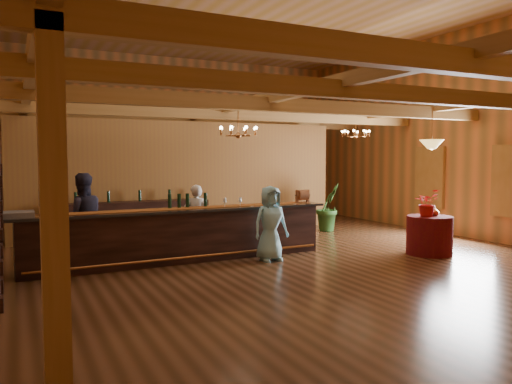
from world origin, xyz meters
name	(u,v)px	position (x,y,z in m)	size (l,w,h in m)	color
floor	(259,255)	(0.00, 0.00, 0.00)	(14.00, 14.00, 0.00)	brown
wall_back	(168,139)	(0.00, 7.00, 2.75)	(12.00, 0.10, 5.50)	#BB6D35
wall_right	(461,134)	(6.00, 0.00, 2.75)	(0.10, 14.00, 5.50)	#BB6D35
beam_grid	(249,107)	(0.00, 0.51, 3.24)	(11.90, 13.90, 0.39)	#9E6F39
support_posts	(270,183)	(0.00, -0.50, 1.60)	(9.20, 10.20, 3.20)	#9E6F39
partition_wall	(187,178)	(-0.50, 3.50, 1.55)	(9.00, 0.18, 3.10)	brown
window_right_front	(512,181)	(5.95, -1.60, 1.55)	(0.12, 1.05, 1.75)	white
window_right_back	(430,177)	(5.95, 1.00, 1.55)	(0.12, 1.05, 1.75)	white
backroom_boxes	(173,208)	(-0.29, 5.50, 0.53)	(4.10, 0.60, 1.10)	#3A1D15
tasting_bar	(181,235)	(-1.73, 0.09, 0.55)	(6.49, 1.03, 1.09)	#3A1D15
beverage_dispenser	(46,199)	(-4.25, 0.07, 1.37)	(0.26, 0.26, 0.60)	silver
glass_rack_tray	(19,214)	(-4.71, -0.05, 1.13)	(0.50, 0.50, 0.10)	gray
raffle_drum	(303,195)	(1.17, 0.13, 1.25)	(0.34, 0.24, 0.30)	brown
bar_bottle_0	(170,201)	(-1.93, 0.21, 1.23)	(0.07, 0.07, 0.30)	black
bar_bottle_1	(179,201)	(-1.73, 0.22, 1.23)	(0.07, 0.07, 0.30)	black
bar_bottle_2	(187,201)	(-1.55, 0.22, 1.23)	(0.07, 0.07, 0.30)	black
bar_bottle_3	(205,200)	(-1.15, 0.23, 1.23)	(0.07, 0.07, 0.30)	black
backbar_shelf	(140,220)	(-1.86, 3.17, 0.50)	(3.54, 0.55, 0.99)	#3A1D15
round_table	(429,235)	(3.36, -1.59, 0.42)	(0.97, 0.97, 0.84)	#521008
chandelier_left	(238,131)	(-0.61, -0.26, 2.66)	(0.80, 0.80, 0.69)	#A56432
chandelier_right	(356,133)	(4.06, 1.99, 2.80)	(0.80, 0.80, 0.55)	#A56432
pendant_lamp	(432,144)	(3.36, -1.59, 2.40)	(0.52, 0.52, 0.90)	#A56432
bartender	(196,218)	(-1.11, 0.97, 0.76)	(0.55, 0.36, 1.51)	white
staff_second	(82,218)	(-3.55, 0.87, 0.90)	(0.88, 0.68, 1.81)	#252335
guest	(271,223)	(-0.07, -0.66, 0.77)	(0.75, 0.49, 1.54)	#8DD4E8
floor_plant	(328,207)	(3.37, 2.32, 0.69)	(0.76, 0.61, 1.38)	#28551E
table_flowers	(427,203)	(3.25, -1.61, 1.14)	(0.53, 0.46, 0.59)	#B51512
table_vase	(435,209)	(3.49, -1.60, 1.00)	(0.15, 0.15, 0.31)	#A56432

